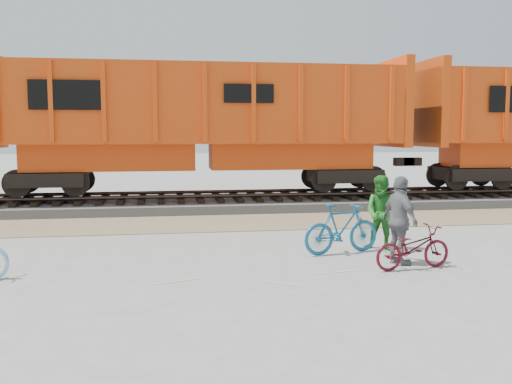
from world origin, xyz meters
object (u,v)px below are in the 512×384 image
at_px(bicycle_maroon, 413,248).
at_px(person_woman, 400,221).
at_px(bicycle_teal, 342,229).
at_px(person_man, 382,213).
at_px(hopper_car_center, 202,121).

xyz_separation_m(bicycle_maroon, person_woman, (-0.10, 0.40, 0.46)).
height_order(bicycle_teal, person_woman, person_woman).
bearing_deg(person_man, bicycle_maroon, -60.14).
bearing_deg(person_man, bicycle_teal, -136.02).
xyz_separation_m(bicycle_teal, person_woman, (0.81, -1.18, 0.34)).
bearing_deg(bicycle_teal, person_woman, -159.69).
distance_m(hopper_car_center, bicycle_maroon, 10.48).
bearing_deg(person_man, person_woman, -65.05).
relative_size(bicycle_maroon, person_man, 0.96).
distance_m(hopper_car_center, bicycle_teal, 8.72).
xyz_separation_m(person_man, person_woman, (-0.19, -1.38, 0.05)).
relative_size(hopper_car_center, person_man, 8.39).
xyz_separation_m(hopper_car_center, person_woman, (3.29, -9.18, -2.12)).
xyz_separation_m(hopper_car_center, bicycle_maroon, (3.39, -9.58, -2.59)).
xyz_separation_m(bicycle_maroon, person_man, (0.09, 1.78, 0.41)).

